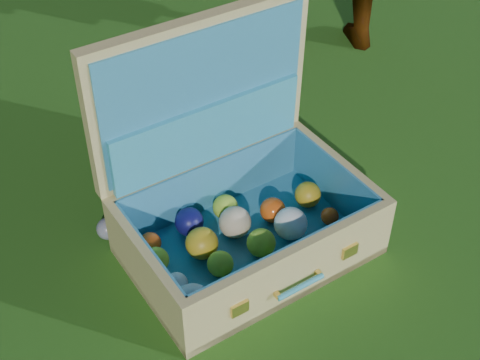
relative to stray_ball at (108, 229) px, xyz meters
The scene contains 3 objects.
ground 0.53m from the stray_ball, ahead, with size 60.00×60.00×0.00m, color #215114.
stray_ball is the anchor object (origin of this frame).
suitcase 0.37m from the stray_ball, 16.10° to the right, with size 0.74×0.62×0.61m.
Camera 1 is at (-0.54, -1.40, 1.35)m, focal length 50.00 mm.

